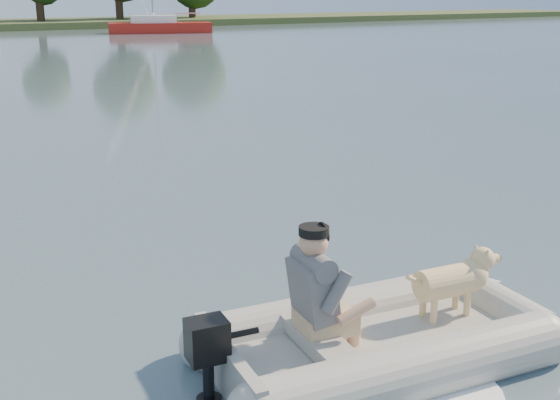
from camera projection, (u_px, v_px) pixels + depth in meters
water at (341, 326)px, 6.92m from camera, size 160.00×160.00×0.00m
dinghy at (390, 294)px, 6.19m from camera, size 5.02×3.66×1.41m
man at (315, 286)px, 5.90m from camera, size 0.81×0.72×1.10m
dog at (446, 287)px, 6.53m from camera, size 0.99×0.45×0.64m
outboard_motor at (208, 364)px, 5.60m from camera, size 0.46×0.34×0.81m
sailboat at (159, 27)px, 54.69m from camera, size 8.21×4.61×10.81m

